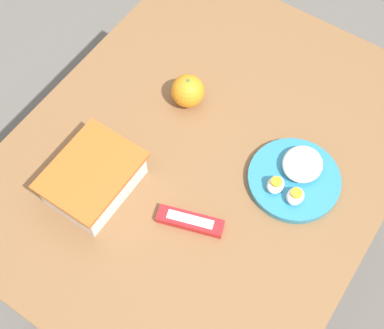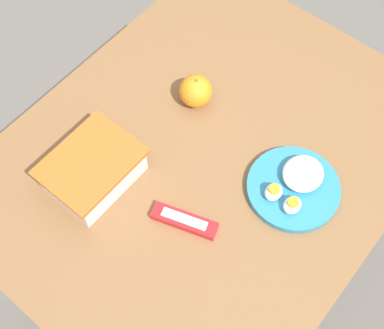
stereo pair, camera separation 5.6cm
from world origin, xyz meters
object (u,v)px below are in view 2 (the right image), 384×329
(rice_plate, at_px, (295,185))
(candy_bar, at_px, (184,221))
(orange_fruit, at_px, (196,91))
(food_container, at_px, (93,171))

(rice_plate, distance_m, candy_bar, 0.26)
(orange_fruit, xyz_separation_m, rice_plate, (-0.05, -0.32, -0.02))
(food_container, distance_m, rice_plate, 0.45)
(rice_plate, xyz_separation_m, candy_bar, (-0.22, 0.14, -0.01))
(orange_fruit, relative_size, rice_plate, 0.39)
(food_container, height_order, orange_fruit, same)
(orange_fruit, height_order, rice_plate, orange_fruit)
(food_container, xyz_separation_m, candy_bar, (0.05, -0.22, -0.03))
(food_container, bearing_deg, rice_plate, -53.86)
(rice_plate, bearing_deg, candy_bar, 147.88)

